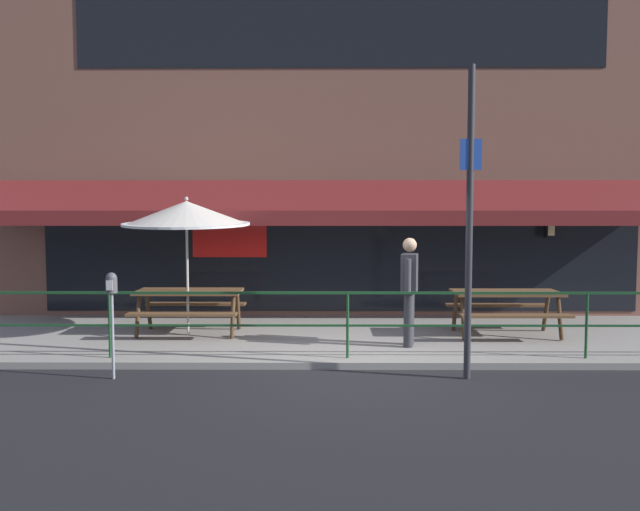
% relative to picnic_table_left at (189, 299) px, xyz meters
% --- Properties ---
extents(ground_plane, '(120.00, 120.00, 0.00)m').
position_rel_picnic_table_left_xyz_m(ground_plane, '(2.67, -2.07, -0.71)').
color(ground_plane, black).
extents(patio_deck, '(15.00, 4.00, 0.10)m').
position_rel_picnic_table_left_xyz_m(patio_deck, '(2.67, -0.07, -0.66)').
color(patio_deck, gray).
rests_on(patio_deck, ground).
extents(restaurant_building, '(15.00, 1.60, 8.22)m').
position_rel_picnic_table_left_xyz_m(restaurant_building, '(2.67, 2.16, 3.37)').
color(restaurant_building, brown).
rests_on(restaurant_building, ground).
extents(patio_railing, '(13.84, 0.04, 0.97)m').
position_rel_picnic_table_left_xyz_m(patio_railing, '(2.67, -1.77, 0.09)').
color(patio_railing, '#194723').
rests_on(patio_railing, patio_deck).
extents(picnic_table_left, '(1.80, 1.42, 0.76)m').
position_rel_picnic_table_left_xyz_m(picnic_table_left, '(0.00, 0.00, 0.00)').
color(picnic_table_left, brown).
rests_on(picnic_table_left, patio_deck).
extents(picnic_table_centre, '(1.80, 1.42, 0.76)m').
position_rel_picnic_table_left_xyz_m(picnic_table_centre, '(5.44, -0.12, 0.00)').
color(picnic_table_centre, brown).
rests_on(picnic_table_centre, patio_deck).
extents(patio_umbrella_left, '(2.14, 2.14, 2.38)m').
position_rel_picnic_table_left_xyz_m(patio_umbrella_left, '(-0.00, -0.11, 1.47)').
color(patio_umbrella_left, '#B7B2A8').
rests_on(patio_umbrella_left, patio_deck).
extents(pedestrian_walking, '(0.32, 0.61, 1.71)m').
position_rel_picnic_table_left_xyz_m(pedestrian_walking, '(3.68, -0.94, 0.35)').
color(pedestrian_walking, '#333338').
rests_on(pedestrian_walking, patio_deck).
extents(parking_meter_near, '(0.15, 0.16, 1.42)m').
position_rel_picnic_table_left_xyz_m(parking_meter_near, '(-0.47, -2.55, 0.44)').
color(parking_meter_near, gray).
rests_on(parking_meter_near, ground).
extents(street_sign_pole, '(0.28, 0.09, 4.11)m').
position_rel_picnic_table_left_xyz_m(street_sign_pole, '(4.24, -2.52, 1.41)').
color(street_sign_pole, '#2D2D33').
rests_on(street_sign_pole, ground).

